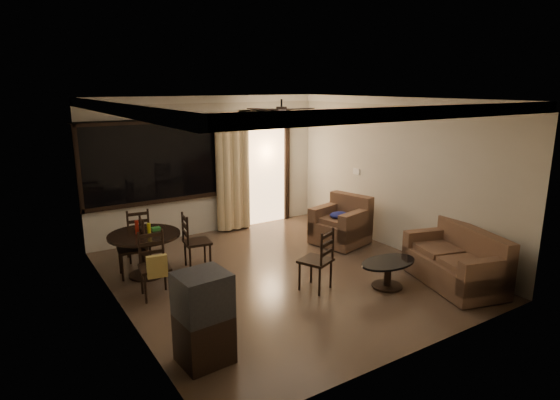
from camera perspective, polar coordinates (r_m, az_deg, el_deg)
ground at (r=7.72m, az=0.17°, el=-9.06°), size 5.50×5.50×0.00m
room_shell at (r=9.01m, az=-2.77°, el=6.35°), size 5.50×6.70×5.50m
dining_table at (r=7.79m, az=-16.17°, el=-5.02°), size 1.13×1.13×0.93m
dining_chair_west at (r=7.95m, az=-17.51°, el=-6.87°), size 0.47×0.47×0.95m
dining_chair_east at (r=8.03m, az=-10.11°, el=-6.20°), size 0.47×0.47×0.95m
dining_chair_south at (r=7.08m, az=-14.96°, el=-9.06°), size 0.47×0.52×0.95m
dining_chair_north at (r=8.62m, az=-16.86°, el=-5.19°), size 0.47×0.47×0.95m
tv_cabinet at (r=5.34m, az=-9.29°, el=-13.99°), size 0.59×0.53×1.05m
sofa at (r=7.74m, az=20.81°, el=-7.21°), size 1.26×1.78×0.86m
armchair at (r=9.15m, az=7.58°, el=-2.98°), size 1.09×1.09×0.91m
coffee_table at (r=7.35m, az=13.02°, el=-8.31°), size 0.95×0.57×0.42m
side_chair at (r=7.11m, az=4.42°, el=-8.67°), size 0.56×0.56×0.96m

